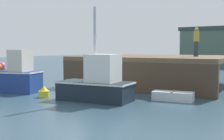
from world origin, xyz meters
TOP-DOWN VIEW (x-y plane):
  - ground at (0.00, 0.00)m, footprint 120.00×160.00m
  - pier at (1.67, 6.36)m, footprint 9.49×8.63m
  - fishing_boat_near_left at (-3.81, -0.44)m, footprint 3.13×2.11m
  - fishing_boat_near_right at (1.65, -0.41)m, footprint 3.64×1.85m
  - rowboat at (4.68, 1.42)m, footprint 1.96×1.01m
  - dockworker at (4.26, 6.79)m, footprint 0.34×0.34m
  - mooring_buoy_foreground at (-1.18, -0.97)m, footprint 0.51×0.51m

SIDE VIEW (x-z plane):
  - ground at x=0.00m, z-range -0.10..0.00m
  - rowboat at x=4.68m, z-range -0.02..0.45m
  - mooring_buoy_foreground at x=-1.18m, z-range -0.03..0.55m
  - fishing_boat_near_right at x=1.65m, z-range -1.37..2.99m
  - fishing_boat_near_left at x=-3.81m, z-range -0.29..2.08m
  - pier at x=1.67m, z-range 0.65..2.59m
  - dockworker at x=4.26m, z-range 1.95..3.77m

